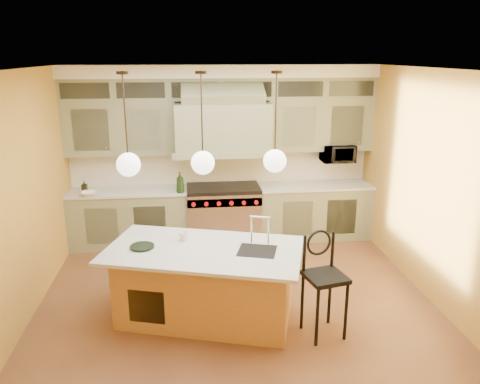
{
  "coord_description": "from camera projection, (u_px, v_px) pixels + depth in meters",
  "views": [
    {
      "loc": [
        -0.55,
        -5.26,
        3.07
      ],
      "look_at": [
        0.12,
        0.7,
        1.29
      ],
      "focal_mm": 35.0,
      "sensor_mm": 36.0,
      "label": 1
    }
  ],
  "objects": [
    {
      "name": "floor",
      "position": [
        237.0,
        305.0,
        5.95
      ],
      "size": [
        5.0,
        5.0,
        0.0
      ],
      "primitive_type": "plane",
      "color": "brown",
      "rests_on": "ground"
    },
    {
      "name": "ceiling",
      "position": [
        237.0,
        69.0,
        5.12
      ],
      "size": [
        5.0,
        5.0,
        0.0
      ],
      "primitive_type": "plane",
      "rotation": [
        3.14,
        0.0,
        0.0
      ],
      "color": "white",
      "rests_on": "wall_back"
    },
    {
      "name": "wall_back",
      "position": [
        221.0,
        153.0,
        7.91
      ],
      "size": [
        5.0,
        0.0,
        5.0
      ],
      "primitive_type": "plane",
      "rotation": [
        1.57,
        0.0,
        0.0
      ],
      "color": "#BB8B33",
      "rests_on": "ground"
    },
    {
      "name": "wall_front",
      "position": [
        276.0,
        304.0,
        3.15
      ],
      "size": [
        5.0,
        0.0,
        5.0
      ],
      "primitive_type": "plane",
      "rotation": [
        -1.57,
        0.0,
        0.0
      ],
      "color": "#BB8B33",
      "rests_on": "ground"
    },
    {
      "name": "wall_left",
      "position": [
        16.0,
        203.0,
        5.26
      ],
      "size": [
        0.0,
        5.0,
        5.0
      ],
      "primitive_type": "plane",
      "rotation": [
        1.57,
        0.0,
        1.57
      ],
      "color": "#BB8B33",
      "rests_on": "ground"
    },
    {
      "name": "wall_right",
      "position": [
        437.0,
        189.0,
        5.8
      ],
      "size": [
        0.0,
        5.0,
        5.0
      ],
      "primitive_type": "plane",
      "rotation": [
        1.57,
        0.0,
        -1.57
      ],
      "color": "#BB8B33",
      "rests_on": "ground"
    },
    {
      "name": "back_cabinetry",
      "position": [
        223.0,
        157.0,
        7.67
      ],
      "size": [
        5.0,
        0.77,
        2.9
      ],
      "color": "gray",
      "rests_on": "floor"
    },
    {
      "name": "range",
      "position": [
        224.0,
        213.0,
        7.85
      ],
      "size": [
        1.2,
        0.74,
        0.96
      ],
      "color": "silver",
      "rests_on": "floor"
    },
    {
      "name": "kitchen_island",
      "position": [
        206.0,
        282.0,
        5.53
      ],
      "size": [
        2.47,
        1.78,
        1.35
      ],
      "rotation": [
        0.0,
        0.0,
        -0.29
      ],
      "color": "#AF793E",
      "rests_on": "floor"
    },
    {
      "name": "counter_stool",
      "position": [
        324.0,
        278.0,
        5.17
      ],
      "size": [
        0.5,
        0.5,
        1.2
      ],
      "rotation": [
        0.0,
        0.0,
        0.23
      ],
      "color": "black",
      "rests_on": "floor"
    },
    {
      "name": "microwave",
      "position": [
        338.0,
        153.0,
        7.88
      ],
      "size": [
        0.54,
        0.37,
        0.3
      ],
      "primitive_type": "imported",
      "color": "black",
      "rests_on": "back_cabinetry"
    },
    {
      "name": "oil_bottle_a",
      "position": [
        180.0,
        182.0,
        7.39
      ],
      "size": [
        0.14,
        0.14,
        0.34
      ],
      "primitive_type": "imported",
      "rotation": [
        0.0,
        0.0,
        -0.07
      ],
      "color": "black",
      "rests_on": "back_cabinetry"
    },
    {
      "name": "oil_bottle_b",
      "position": [
        84.0,
        186.0,
        7.47
      ],
      "size": [
        0.09,
        0.09,
        0.18
      ],
      "primitive_type": "imported",
      "rotation": [
        0.0,
        0.0,
        -0.1
      ],
      "color": "black",
      "rests_on": "back_cabinetry"
    },
    {
      "name": "fruit_bowl",
      "position": [
        89.0,
        194.0,
        7.28
      ],
      "size": [
        0.28,
        0.28,
        0.06
      ],
      "primitive_type": "imported",
      "rotation": [
        0.0,
        0.0,
        0.15
      ],
      "color": "white",
      "rests_on": "back_cabinetry"
    },
    {
      "name": "cup",
      "position": [
        184.0,
        236.0,
        5.58
      ],
      "size": [
        0.12,
        0.12,
        0.11
      ],
      "primitive_type": "imported",
      "rotation": [
        0.0,
        0.0,
        0.07
      ],
      "color": "white",
      "rests_on": "kitchen_island"
    },
    {
      "name": "pendant_left",
      "position": [
        128.0,
        162.0,
        5.02
      ],
      "size": [
        0.26,
        0.26,
        1.11
      ],
      "color": "#2D2319",
      "rests_on": "ceiling"
    },
    {
      "name": "pendant_center",
      "position": [
        203.0,
        160.0,
        5.11
      ],
      "size": [
        0.26,
        0.26,
        1.11
      ],
      "color": "#2D2319",
      "rests_on": "ceiling"
    },
    {
      "name": "pendant_right",
      "position": [
        275.0,
        158.0,
        5.19
      ],
      "size": [
        0.26,
        0.26,
        1.11
      ],
      "color": "#2D2319",
      "rests_on": "ceiling"
    }
  ]
}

